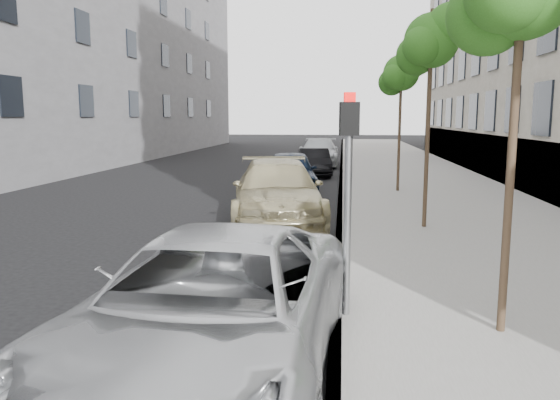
% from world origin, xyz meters
% --- Properties ---
extents(ground, '(160.00, 160.00, 0.00)m').
position_xyz_m(ground, '(0.00, 0.00, 0.00)').
color(ground, black).
rests_on(ground, ground).
extents(sidewalk, '(6.40, 72.00, 0.14)m').
position_xyz_m(sidewalk, '(4.30, 24.00, 0.07)').
color(sidewalk, gray).
rests_on(sidewalk, ground).
extents(curb, '(0.15, 72.00, 0.14)m').
position_xyz_m(curb, '(1.18, 24.00, 0.07)').
color(curb, '#9E9B93').
rests_on(curb, ground).
extents(tree_mid, '(1.62, 1.42, 5.14)m').
position_xyz_m(tree_mid, '(3.23, 8.00, 4.47)').
color(tree_mid, '#38281C').
rests_on(tree_mid, sidewalk).
extents(tree_far, '(1.62, 1.42, 4.92)m').
position_xyz_m(tree_far, '(3.23, 14.50, 4.25)').
color(tree_far, '#38281C').
rests_on(tree_far, sidewalk).
extents(signal_pole, '(0.26, 0.21, 2.92)m').
position_xyz_m(signal_pole, '(1.30, 1.85, 1.97)').
color(signal_pole, '#939699').
rests_on(signal_pole, sidewalk).
extents(minivan, '(2.83, 5.64, 1.53)m').
position_xyz_m(minivan, '(-0.10, 0.11, 0.77)').
color(minivan, silver).
rests_on(minivan, ground).
extents(suv, '(3.11, 5.85, 1.61)m').
position_xyz_m(suv, '(-0.46, 8.76, 0.81)').
color(suv, '#C3B78A').
rests_on(suv, ground).
extents(sedan_blue, '(2.39, 4.70, 1.54)m').
position_xyz_m(sedan_blue, '(-0.64, 14.39, 0.77)').
color(sedan_blue, black).
rests_on(sedan_blue, ground).
extents(sedan_black, '(1.87, 4.02, 1.28)m').
position_xyz_m(sedan_black, '(-0.10, 20.49, 0.64)').
color(sedan_black, black).
rests_on(sedan_black, ground).
extents(sedan_rear, '(2.15, 5.28, 1.53)m').
position_xyz_m(sedan_rear, '(-0.10, 25.67, 0.77)').
color(sedan_rear, '#A9ADB1').
rests_on(sedan_rear, ground).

